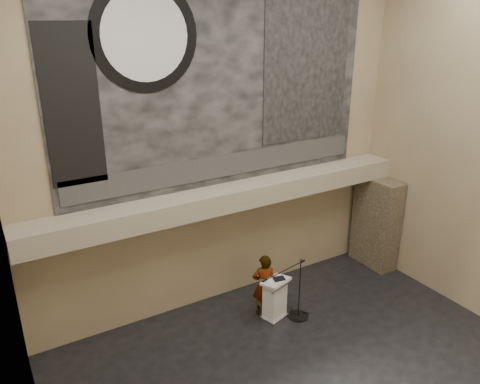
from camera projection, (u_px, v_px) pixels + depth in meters
wall_back at (223, 141)px, 11.24m from camera, size 10.00×0.02×8.50m
wall_left at (20, 268)px, 5.64m from camera, size 0.02×8.00×8.50m
soffit at (232, 197)px, 11.38m from camera, size 10.00×0.80×0.50m
sprinkler_left at (172, 222)px, 10.68m from camera, size 0.04×0.04×0.06m
sprinkler_right at (295, 194)px, 12.35m from camera, size 0.04×0.04×0.06m
banner at (223, 80)px, 10.70m from camera, size 8.00×0.05×5.00m
banner_text_strip at (225, 166)px, 11.40m from camera, size 7.76×0.02×0.55m
banner_clock_rim at (145, 36)px, 9.45m from camera, size 2.30×0.02×2.30m
banner_clock_face at (145, 36)px, 9.43m from camera, size 1.84×0.02×1.84m
banner_building_print at (307, 70)px, 11.77m from camera, size 2.60×0.02×3.60m
banner_brick_print at (72, 107)px, 9.15m from camera, size 1.10×0.02×3.20m
stone_pier at (376, 222)px, 13.81m from camera, size 0.60×1.40×2.70m
lectern at (275, 299)px, 11.49m from camera, size 0.78×0.64×1.13m
binder at (279, 279)px, 11.29m from camera, size 0.33×0.29×0.04m
papers at (271, 282)px, 11.20m from camera, size 0.20×0.27×0.00m
speaker_person at (264, 285)px, 11.59m from camera, size 0.70×0.58×1.64m
mic_stand at (297, 309)px, 11.63m from camera, size 1.53×0.53×1.63m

